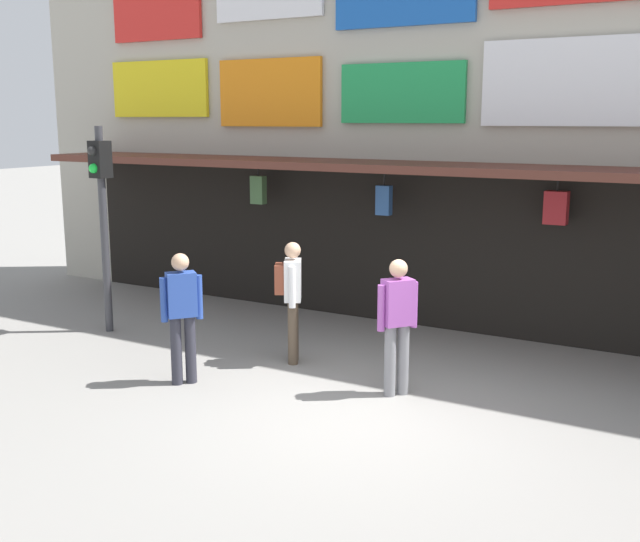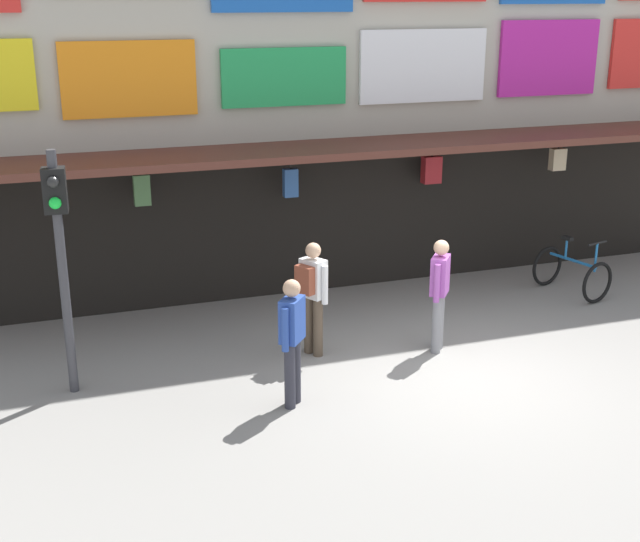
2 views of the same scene
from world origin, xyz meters
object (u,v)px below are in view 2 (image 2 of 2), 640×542
object	(u,v)px
pedestrian_in_green	(312,290)
pedestrian_in_red	(292,336)
bicycle_parked	(572,272)
pedestrian_in_white	(439,289)
traffic_light_near	(59,235)

from	to	relation	value
pedestrian_in_green	pedestrian_in_red	world-z (taller)	same
bicycle_parked	pedestrian_in_green	xyz separation A→B (m)	(-5.07, -1.00, 0.59)
pedestrian_in_green	pedestrian_in_white	bearing A→B (deg)	-14.18
bicycle_parked	pedestrian_in_green	world-z (taller)	pedestrian_in_green
bicycle_parked	pedestrian_in_red	size ratio (longest dim) A/B	0.78
pedestrian_in_white	pedestrian_in_red	world-z (taller)	same
traffic_light_near	pedestrian_in_green	bearing A→B (deg)	1.81
traffic_light_near	pedestrian_in_red	xyz separation A→B (m)	(2.61, -1.30, -1.19)
pedestrian_in_red	pedestrian_in_white	bearing A→B (deg)	20.94
pedestrian_in_green	pedestrian_in_white	size ratio (longest dim) A/B	1.00
traffic_light_near	pedestrian_in_white	xyz separation A→B (m)	(5.12, -0.34, -1.19)
pedestrian_in_green	pedestrian_in_white	xyz separation A→B (m)	(1.78, -0.45, -0.04)
traffic_light_near	pedestrian_in_white	world-z (taller)	traffic_light_near
pedestrian_in_white	bicycle_parked	bearing A→B (deg)	23.70
pedestrian_in_green	bicycle_parked	bearing A→B (deg)	11.12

